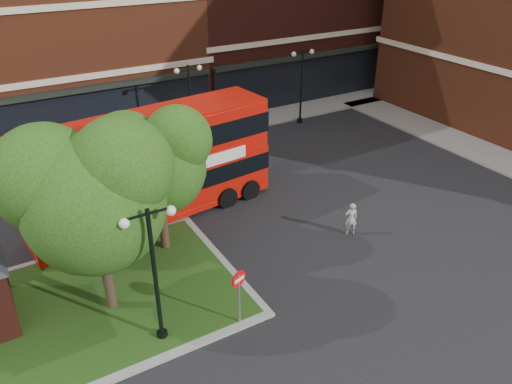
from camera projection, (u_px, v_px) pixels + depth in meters
ground at (302, 288)px, 18.88m from camera, size 120.00×120.00×0.00m
pavement_far at (151, 141)px, 31.34m from camera, size 44.00×3.00×0.12m
traffic_island at (67, 313)px, 17.56m from camera, size 12.60×7.60×0.15m
tree_island_west at (88, 191)px, 15.60m from camera, size 5.40×4.71×7.21m
tree_island_east at (154, 158)px, 19.09m from camera, size 4.46×3.90×6.29m
lamp_island at (154, 271)px, 15.23m from camera, size 1.72×0.36×5.00m
lamp_far_left at (190, 102)px, 29.39m from camera, size 1.72×0.36×5.00m
lamp_far_right at (301, 82)px, 32.95m from camera, size 1.72×0.36×5.00m
bus at (150, 161)px, 22.14m from camera, size 11.56×3.85×4.33m
woman at (351, 219)px, 21.80m from camera, size 0.66×0.55×1.53m
car_silver at (91, 157)px, 27.68m from camera, size 3.94×1.63×1.34m
car_white at (224, 119)px, 32.82m from camera, size 4.57×1.75×1.49m
no_entry_sign at (239, 287)px, 16.41m from camera, size 0.60×0.26×2.27m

